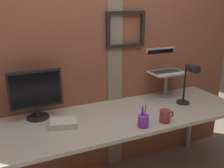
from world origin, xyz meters
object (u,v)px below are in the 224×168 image
object	(u,v)px
monitor	(36,92)
pen_cup	(143,121)
laptop	(163,65)
coffee_mug	(165,116)
desk_lamp	(189,80)

from	to	relation	value
monitor	pen_cup	size ratio (longest dim) A/B	2.41
laptop	pen_cup	xyz separation A→B (m)	(-0.55, -0.56, -0.25)
pen_cup	coffee_mug	xyz separation A→B (m)	(0.20, -0.00, 0.00)
monitor	laptop	world-z (taller)	laptop
pen_cup	monitor	bearing A→B (deg)	145.47
laptop	desk_lamp	size ratio (longest dim) A/B	0.86
pen_cup	coffee_mug	size ratio (longest dim) A/B	1.38
monitor	desk_lamp	size ratio (longest dim) A/B	1.07
laptop	desk_lamp	xyz separation A→B (m)	(0.04, -0.36, -0.06)
coffee_mug	desk_lamp	bearing A→B (deg)	27.43
monitor	desk_lamp	world-z (taller)	monitor
desk_lamp	pen_cup	size ratio (longest dim) A/B	2.26
pen_cup	laptop	bearing A→B (deg)	45.42
monitor	desk_lamp	bearing A→B (deg)	-12.45
laptop	pen_cup	world-z (taller)	laptop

